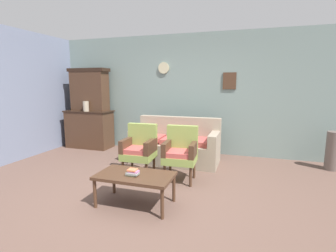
{
  "coord_description": "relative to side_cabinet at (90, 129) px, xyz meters",
  "views": [
    {
      "loc": [
        1.35,
        -3.14,
        1.59
      ],
      "look_at": [
        -0.02,
        1.1,
        0.85
      ],
      "focal_mm": 27.22,
      "sensor_mm": 36.0,
      "label": 1
    }
  ],
  "objects": [
    {
      "name": "coffee_table",
      "position": [
        2.42,
        -2.49,
        -0.09
      ],
      "size": [
        1.0,
        0.56,
        0.42
      ],
      "color": "#472D1E",
      "rests_on": "ground"
    },
    {
      "name": "wall_back_with_decor",
      "position": [
        2.46,
        0.38,
        0.89
      ],
      "size": [
        6.4,
        0.09,
        2.7
      ],
      "color": "gray",
      "rests_on": "ground"
    },
    {
      "name": "side_cabinet",
      "position": [
        0.0,
        0.0,
        0.0
      ],
      "size": [
        1.16,
        0.55,
        0.93
      ],
      "color": "#472D1E",
      "rests_on": "ground"
    },
    {
      "name": "floor_vase_by_wall",
      "position": [
        5.31,
        -0.1,
        -0.1
      ],
      "size": [
        0.24,
        0.24,
        0.72
      ],
      "primitive_type": "cylinder",
      "color": "#61534D",
      "rests_on": "ground"
    },
    {
      "name": "floral_couch",
      "position": [
        2.4,
        -0.51,
        -0.14
      ],
      "size": [
        1.74,
        0.8,
        0.9
      ],
      "color": "gray",
      "rests_on": "ground"
    },
    {
      "name": "book_stack_on_table",
      "position": [
        2.41,
        -2.54,
        -0.01
      ],
      "size": [
        0.16,
        0.12,
        0.08
      ],
      "color": "#788A5D",
      "rests_on": "coffee_table"
    },
    {
      "name": "armchair_near_couch_end",
      "position": [
        2.04,
        -1.48,
        0.03
      ],
      "size": [
        0.54,
        0.51,
        0.9
      ],
      "color": "#849947",
      "rests_on": "ground"
    },
    {
      "name": "ground_plane",
      "position": [
        2.46,
        -2.25,
        -0.47
      ],
      "size": [
        7.68,
        7.68,
        0.0
      ],
      "primitive_type": "plane",
      "color": "brown"
    },
    {
      "name": "cabinet_upper_hutch",
      "position": [
        0.0,
        0.08,
        0.98
      ],
      "size": [
        0.99,
        0.38,
        1.03
      ],
      "color": "#472D1E",
      "rests_on": "side_cabinet"
    },
    {
      "name": "vase_on_cabinet",
      "position": [
        0.05,
        -0.17,
        0.59
      ],
      "size": [
        0.14,
        0.14,
        0.24
      ],
      "primitive_type": "cylinder",
      "color": "tan",
      "rests_on": "side_cabinet"
    },
    {
      "name": "armchair_near_cabinet",
      "position": [
        2.76,
        -1.46,
        0.03
      ],
      "size": [
        0.55,
        0.52,
        0.9
      ],
      "color": "#849947",
      "rests_on": "ground"
    }
  ]
}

